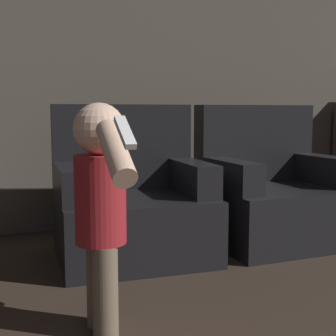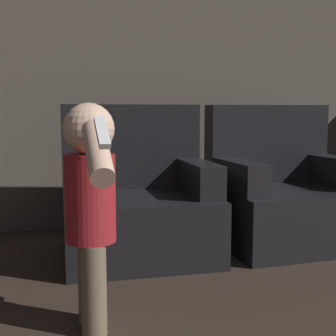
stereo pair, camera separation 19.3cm
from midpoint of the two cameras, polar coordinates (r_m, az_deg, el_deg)
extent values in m
cube|color=#51493F|center=(3.73, -8.31, 12.93)|extent=(8.40, 0.05, 2.60)
cube|color=black|center=(2.93, -6.07, -7.16)|extent=(0.94, 0.81, 0.39)
cube|color=black|center=(3.15, -7.32, 2.59)|extent=(0.92, 0.19, 0.56)
cube|color=black|center=(2.82, -13.70, -1.74)|extent=(0.18, 0.62, 0.20)
cube|color=black|center=(2.97, 1.02, -1.11)|extent=(0.18, 0.62, 0.20)
cube|color=black|center=(3.32, 11.51, -5.59)|extent=(0.94, 0.80, 0.39)
cube|color=black|center=(3.51, 8.95, 3.00)|extent=(0.92, 0.19, 0.56)
cube|color=black|center=(3.07, 5.72, -0.86)|extent=(0.18, 0.62, 0.20)
cube|color=black|center=(3.48, 16.85, -0.21)|extent=(0.18, 0.62, 0.20)
cylinder|color=brown|center=(1.96, -10.55, -14.68)|extent=(0.10, 0.10, 0.38)
cylinder|color=brown|center=(2.07, -11.17, -13.55)|extent=(0.10, 0.10, 0.38)
cylinder|color=maroon|center=(1.91, -11.12, -3.78)|extent=(0.21, 0.21, 0.36)
sphere|color=beige|center=(1.88, -11.32, 4.69)|extent=(0.21, 0.21, 0.21)
cylinder|color=beige|center=(2.04, -11.77, -3.55)|extent=(0.08, 0.08, 0.30)
cylinder|color=beige|center=(1.63, -9.79, 1.89)|extent=(0.08, 0.30, 0.22)
cube|color=white|center=(1.50, -8.97, 4.35)|extent=(0.04, 0.16, 0.10)
camera|label=1|loc=(0.10, -92.26, -0.28)|focal=50.00mm
camera|label=2|loc=(0.10, 87.74, 0.28)|focal=50.00mm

